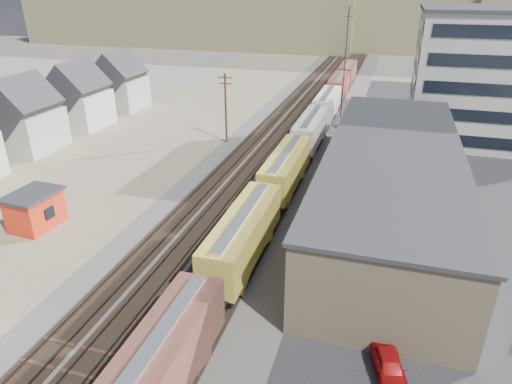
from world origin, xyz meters
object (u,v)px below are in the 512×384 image
(freight_train, at_px, (300,147))
(parked_car_blue, at_px, (432,129))
(utility_pole_north, at_px, (226,107))
(maintenance_shed, at_px, (35,210))
(parked_car_red, at_px, (389,366))

(freight_train, distance_m, parked_car_blue, 25.99)
(utility_pole_north, xyz_separation_m, parked_car_blue, (29.27, 12.73, -4.55))
(parked_car_blue, bearing_deg, utility_pole_north, 155.00)
(maintenance_shed, xyz_separation_m, parked_car_blue, (38.02, 42.01, -1.10))
(freight_train, height_order, utility_pole_north, utility_pole_north)
(freight_train, bearing_deg, utility_pole_north, 150.89)
(freight_train, xyz_separation_m, parked_car_blue, (16.97, 19.57, -2.05))
(maintenance_shed, bearing_deg, freight_train, 46.84)
(freight_train, relative_size, utility_pole_north, 11.97)
(maintenance_shed, distance_m, parked_car_blue, 56.67)
(parked_car_red, bearing_deg, freight_train, 96.13)
(freight_train, xyz_separation_m, parked_car_red, (12.08, -31.72, -2.08))
(utility_pole_north, height_order, parked_car_blue, utility_pole_north)
(utility_pole_north, height_order, maintenance_shed, utility_pole_north)
(maintenance_shed, distance_m, parked_car_red, 34.42)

